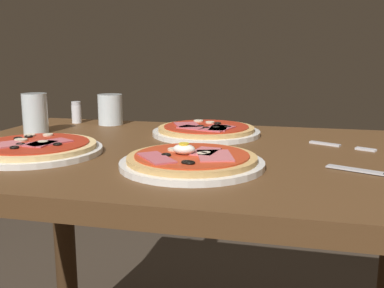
{
  "coord_description": "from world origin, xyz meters",
  "views": [
    {
      "loc": [
        0.25,
        -0.98,
        0.99
      ],
      "look_at": [
        0.03,
        -0.07,
        0.8
      ],
      "focal_mm": 42.55,
      "sensor_mm": 36.0,
      "label": 1
    }
  ],
  "objects_px": {
    "pizza_foreground": "(192,161)",
    "water_glass_near": "(35,116)",
    "dining_table": "(188,205)",
    "water_glass_far": "(110,112)",
    "pizza_across_right": "(34,148)",
    "fork": "(336,145)",
    "pizza_across_left": "(208,131)",
    "salt_shaker": "(76,112)"
  },
  "relations": [
    {
      "from": "fork",
      "to": "salt_shaker",
      "type": "relative_size",
      "value": 2.2
    },
    {
      "from": "pizza_across_left",
      "to": "pizza_across_right",
      "type": "distance_m",
      "value": 0.45
    },
    {
      "from": "pizza_foreground",
      "to": "water_glass_far",
      "type": "bearing_deg",
      "value": 129.29
    },
    {
      "from": "dining_table",
      "to": "pizza_across_left",
      "type": "xyz_separation_m",
      "value": [
        0.0,
        0.19,
        0.14
      ]
    },
    {
      "from": "fork",
      "to": "pizza_across_left",
      "type": "bearing_deg",
      "value": 167.79
    },
    {
      "from": "pizza_across_right",
      "to": "salt_shaker",
      "type": "distance_m",
      "value": 0.44
    },
    {
      "from": "pizza_foreground",
      "to": "water_glass_near",
      "type": "height_order",
      "value": "water_glass_near"
    },
    {
      "from": "pizza_across_right",
      "to": "salt_shaker",
      "type": "relative_size",
      "value": 4.37
    },
    {
      "from": "pizza_across_right",
      "to": "salt_shaker",
      "type": "xyz_separation_m",
      "value": [
        -0.12,
        0.42,
        0.02
      ]
    },
    {
      "from": "fork",
      "to": "water_glass_far",
      "type": "bearing_deg",
      "value": 164.74
    },
    {
      "from": "water_glass_near",
      "to": "salt_shaker",
      "type": "xyz_separation_m",
      "value": [
        0.02,
        0.19,
        -0.01
      ]
    },
    {
      "from": "fork",
      "to": "salt_shaker",
      "type": "distance_m",
      "value": 0.79
    },
    {
      "from": "pizza_across_left",
      "to": "water_glass_far",
      "type": "relative_size",
      "value": 3.12
    },
    {
      "from": "dining_table",
      "to": "water_glass_far",
      "type": "bearing_deg",
      "value": 136.83
    },
    {
      "from": "pizza_across_right",
      "to": "water_glass_near",
      "type": "relative_size",
      "value": 2.7
    },
    {
      "from": "pizza_foreground",
      "to": "pizza_across_left",
      "type": "bearing_deg",
      "value": 96.79
    },
    {
      "from": "pizza_across_left",
      "to": "water_glass_far",
      "type": "bearing_deg",
      "value": 161.78
    },
    {
      "from": "dining_table",
      "to": "salt_shaker",
      "type": "xyz_separation_m",
      "value": [
        -0.44,
        0.3,
        0.16
      ]
    },
    {
      "from": "pizza_foreground",
      "to": "pizza_across_right",
      "type": "height_order",
      "value": "pizza_foreground"
    },
    {
      "from": "dining_table",
      "to": "pizza_foreground",
      "type": "distance_m",
      "value": 0.21
    },
    {
      "from": "pizza_foreground",
      "to": "water_glass_near",
      "type": "xyz_separation_m",
      "value": [
        -0.51,
        0.26,
        0.03
      ]
    },
    {
      "from": "pizza_across_right",
      "to": "fork",
      "type": "relative_size",
      "value": 1.98
    },
    {
      "from": "fork",
      "to": "pizza_across_right",
      "type": "bearing_deg",
      "value": -159.58
    },
    {
      "from": "pizza_foreground",
      "to": "water_glass_near",
      "type": "distance_m",
      "value": 0.57
    },
    {
      "from": "pizza_across_left",
      "to": "water_glass_far",
      "type": "xyz_separation_m",
      "value": [
        -0.33,
        0.11,
        0.03
      ]
    },
    {
      "from": "pizza_across_right",
      "to": "water_glass_far",
      "type": "distance_m",
      "value": 0.42
    },
    {
      "from": "pizza_foreground",
      "to": "fork",
      "type": "bearing_deg",
      "value": 43.47
    },
    {
      "from": "water_glass_near",
      "to": "dining_table",
      "type": "bearing_deg",
      "value": -14.2
    },
    {
      "from": "pizza_foreground",
      "to": "salt_shaker",
      "type": "xyz_separation_m",
      "value": [
        -0.48,
        0.45,
        0.02
      ]
    },
    {
      "from": "pizza_across_right",
      "to": "water_glass_far",
      "type": "height_order",
      "value": "water_glass_far"
    },
    {
      "from": "pizza_across_left",
      "to": "pizza_foreground",
      "type": "bearing_deg",
      "value": -83.21
    },
    {
      "from": "pizza_across_right",
      "to": "water_glass_near",
      "type": "distance_m",
      "value": 0.28
    },
    {
      "from": "pizza_across_left",
      "to": "water_glass_far",
      "type": "distance_m",
      "value": 0.34
    },
    {
      "from": "pizza_foreground",
      "to": "water_glass_far",
      "type": "xyz_separation_m",
      "value": [
        -0.37,
        0.45,
        0.03
      ]
    },
    {
      "from": "dining_table",
      "to": "water_glass_far",
      "type": "distance_m",
      "value": 0.47
    },
    {
      "from": "water_glass_far",
      "to": "fork",
      "type": "height_order",
      "value": "water_glass_far"
    },
    {
      "from": "dining_table",
      "to": "water_glass_near",
      "type": "relative_size",
      "value": 10.63
    },
    {
      "from": "dining_table",
      "to": "pizza_across_right",
      "type": "bearing_deg",
      "value": -159.85
    },
    {
      "from": "pizza_foreground",
      "to": "water_glass_near",
      "type": "bearing_deg",
      "value": 152.55
    },
    {
      "from": "pizza_foreground",
      "to": "salt_shaker",
      "type": "bearing_deg",
      "value": 136.91
    },
    {
      "from": "dining_table",
      "to": "pizza_across_right",
      "type": "xyz_separation_m",
      "value": [
        -0.32,
        -0.12,
        0.14
      ]
    },
    {
      "from": "dining_table",
      "to": "fork",
      "type": "xyz_separation_m",
      "value": [
        0.33,
        0.12,
        0.13
      ]
    }
  ]
}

